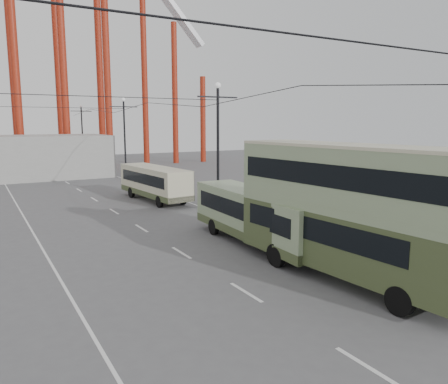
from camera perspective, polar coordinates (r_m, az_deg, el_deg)
ground at (r=15.12m, az=14.87°, el=-16.77°), size 160.00×160.00×0.00m
road_markings at (r=31.23m, az=-12.75°, el=-3.20°), size 12.52×120.00×0.01m
lamp_post_mid at (r=31.58m, az=-0.80°, el=5.72°), size 3.20×0.44×9.32m
lamp_post_far at (r=51.88m, az=-12.83°, el=6.80°), size 3.20×0.44×9.32m
lamp_post_distant at (r=73.18m, az=-18.01°, el=7.17°), size 3.20×0.44×9.32m
fairground_shed at (r=56.78m, az=-26.18°, el=4.07°), size 22.00×10.00×5.00m
double_decker_bus at (r=18.51m, az=15.83°, el=-1.69°), size 3.48×10.72×5.66m
single_decker_green at (r=23.25m, az=4.35°, el=-3.07°), size 2.81×10.38×2.91m
single_decker_cream at (r=37.03m, az=-9.04°, el=1.32°), size 3.05×9.30×2.84m
pedestrian at (r=25.03m, az=1.28°, el=-3.81°), size 0.79×0.63×1.88m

